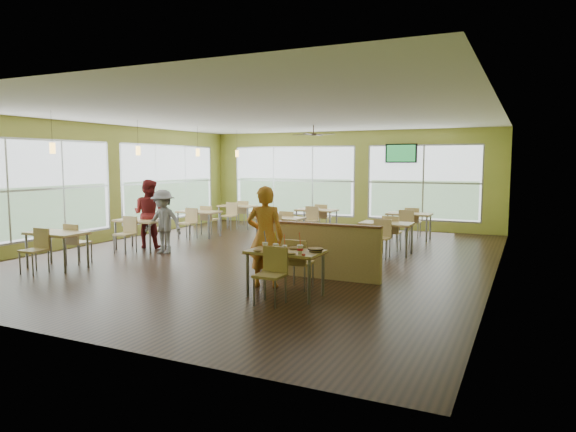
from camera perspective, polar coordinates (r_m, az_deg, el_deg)
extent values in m
plane|color=black|center=(11.96, -2.74, -4.46)|extent=(12.00, 12.00, 0.00)
plane|color=white|center=(11.80, -2.81, 11.00)|extent=(12.00, 12.00, 0.00)
cube|color=#AEB047|center=(17.29, 6.63, 4.07)|extent=(10.00, 0.04, 3.20)
cube|color=#AEB047|center=(7.08, -26.27, 0.76)|extent=(10.00, 0.04, 3.20)
cube|color=#AEB047|center=(14.79, -20.16, 3.42)|extent=(0.04, 12.00, 3.20)
cube|color=#AEB047|center=(10.41, 22.34, 2.41)|extent=(0.04, 12.00, 3.20)
cube|color=white|center=(13.45, -26.16, 2.64)|extent=(0.02, 4.50, 2.35)
cube|color=white|center=(17.02, -12.89, 3.68)|extent=(0.02, 4.50, 2.35)
cube|color=white|center=(18.02, 0.56, 3.95)|extent=(4.50, 0.02, 2.35)
cube|color=white|center=(16.65, 14.80, 3.58)|extent=(3.50, 0.02, 2.35)
cube|color=#B7BABC|center=(15.23, -18.58, -1.18)|extent=(0.04, 9.40, 0.05)
cube|color=#B7BABC|center=(17.27, 7.34, -0.10)|extent=(8.00, 0.04, 0.05)
cube|color=tan|center=(8.30, -0.29, -3.99)|extent=(1.20, 0.70, 0.04)
cube|color=brown|center=(8.31, -0.29, -4.16)|extent=(1.22, 0.71, 0.01)
cylinder|color=slate|center=(8.37, -4.51, -6.54)|extent=(0.05, 0.05, 0.71)
cylinder|color=slate|center=(7.90, 2.36, -7.28)|extent=(0.05, 0.05, 0.71)
cylinder|color=slate|center=(8.87, -2.64, -5.82)|extent=(0.05, 0.05, 0.71)
cylinder|color=slate|center=(8.43, 3.91, -6.45)|extent=(0.05, 0.05, 0.71)
cube|color=tan|center=(8.85, 1.26, -5.21)|extent=(0.42, 0.42, 0.04)
cube|color=tan|center=(8.98, 1.76, -3.62)|extent=(0.42, 0.04, 0.40)
cube|color=tan|center=(7.88, -2.02, -6.62)|extent=(0.42, 0.42, 0.04)
cube|color=tan|center=(7.67, -2.68, -5.29)|extent=(0.42, 0.04, 0.40)
cube|color=tan|center=(9.65, 3.44, -3.98)|extent=(2.40, 0.12, 1.00)
cube|color=brown|center=(9.58, 3.46, -0.91)|extent=(2.40, 0.14, 0.04)
cube|color=tan|center=(11.52, -24.33, -1.72)|extent=(1.20, 0.70, 0.04)
cube|color=brown|center=(11.52, -24.32, -1.84)|extent=(1.22, 0.71, 0.01)
cylinder|color=slate|center=(11.81, -27.03, -3.50)|extent=(0.05, 0.05, 0.71)
cylinder|color=slate|center=(10.98, -23.56, -4.02)|extent=(0.05, 0.05, 0.71)
cylinder|color=slate|center=(12.17, -24.87, -3.14)|extent=(0.05, 0.05, 0.71)
cylinder|color=slate|center=(11.36, -21.36, -3.61)|extent=(0.05, 0.05, 0.71)
cube|color=tan|center=(11.92, -22.26, -2.75)|extent=(0.42, 0.42, 0.04)
cube|color=tan|center=(12.01, -21.63, -1.60)|extent=(0.42, 0.04, 0.40)
cube|color=tan|center=(11.21, -26.41, -3.46)|extent=(0.42, 0.42, 0.04)
cube|color=tan|center=(11.07, -27.23, -2.46)|extent=(0.42, 0.04, 0.40)
cube|color=tan|center=(13.26, -16.10, -0.47)|extent=(1.20, 0.70, 0.04)
cube|color=brown|center=(13.26, -16.09, -0.58)|extent=(1.22, 0.71, 0.01)
cylinder|color=slate|center=(13.46, -18.59, -2.07)|extent=(0.05, 0.05, 0.71)
cylinder|color=slate|center=(12.74, -15.08, -2.40)|extent=(0.05, 0.05, 0.71)
cylinder|color=slate|center=(13.88, -16.94, -1.78)|extent=(0.05, 0.05, 0.71)
cylinder|color=slate|center=(13.18, -13.45, -2.08)|extent=(0.05, 0.05, 0.71)
cube|color=tan|center=(13.71, -14.54, -1.40)|extent=(0.42, 0.42, 0.04)
cube|color=tan|center=(13.83, -14.06, -0.41)|extent=(0.42, 0.04, 0.40)
cube|color=tan|center=(12.89, -17.67, -1.95)|extent=(0.42, 0.42, 0.04)
cube|color=tan|center=(12.73, -18.29, -1.08)|extent=(0.42, 0.04, 0.40)
cube|color=tan|center=(15.21, -9.87, 0.48)|extent=(1.20, 0.70, 0.04)
cube|color=brown|center=(15.22, -9.87, 0.39)|extent=(1.22, 0.71, 0.01)
cylinder|color=slate|center=(15.34, -12.12, -0.93)|extent=(0.05, 0.05, 0.71)
cylinder|color=slate|center=(14.71, -8.78, -1.16)|extent=(0.05, 0.05, 0.71)
cylinder|color=slate|center=(15.80, -10.85, -0.70)|extent=(0.05, 0.05, 0.71)
cylinder|color=slate|center=(15.19, -7.55, -0.91)|extent=(0.05, 0.05, 0.71)
cube|color=tan|center=(15.69, -8.70, -0.36)|extent=(0.42, 0.42, 0.04)
cube|color=tan|center=(15.83, -8.33, 0.50)|extent=(0.42, 0.04, 0.40)
cube|color=tan|center=(14.80, -11.08, -0.79)|extent=(0.42, 0.42, 0.04)
cube|color=tan|center=(14.62, -11.54, -0.01)|extent=(0.42, 0.04, 0.40)
cube|color=tan|center=(17.05, -5.62, 1.13)|extent=(1.20, 0.70, 0.04)
cube|color=brown|center=(17.05, -5.62, 1.04)|extent=(1.22, 0.71, 0.01)
cylinder|color=slate|center=(17.13, -7.65, -0.14)|extent=(0.05, 0.05, 0.71)
cylinder|color=slate|center=(16.57, -4.52, -0.31)|extent=(0.05, 0.05, 0.71)
cylinder|color=slate|center=(17.61, -6.63, 0.04)|extent=(0.05, 0.05, 0.71)
cylinder|color=slate|center=(17.07, -3.55, -0.12)|extent=(0.05, 0.05, 0.71)
cube|color=tan|center=(17.55, -4.69, 0.35)|extent=(0.42, 0.42, 0.04)
cube|color=tan|center=(17.69, -4.39, 1.12)|extent=(0.42, 0.04, 0.40)
cube|color=tan|center=(16.61, -6.58, 0.02)|extent=(0.42, 0.42, 0.04)
cube|color=tan|center=(16.43, -6.94, 0.72)|extent=(0.42, 0.04, 0.40)
cube|color=tan|center=(13.31, -0.86, -0.21)|extent=(1.20, 0.70, 0.04)
cube|color=brown|center=(13.31, -0.86, -0.32)|extent=(1.22, 0.71, 0.01)
cylinder|color=slate|center=(13.35, -3.49, -1.83)|extent=(0.05, 0.05, 0.71)
cylinder|color=slate|center=(12.87, 0.73, -2.11)|extent=(0.05, 0.05, 0.71)
cylinder|color=slate|center=(13.85, -2.33, -1.53)|extent=(0.05, 0.05, 0.71)
cylinder|color=slate|center=(13.39, 1.77, -1.79)|extent=(0.05, 0.05, 0.71)
cube|color=tan|center=(13.83, 0.15, -1.14)|extent=(0.42, 0.42, 0.04)
cube|color=tan|center=(13.98, 0.48, -0.16)|extent=(0.42, 0.04, 0.40)
cube|color=tan|center=(12.85, -1.94, -1.69)|extent=(0.42, 0.42, 0.04)
cube|color=tan|center=(12.66, -2.33, -0.81)|extent=(0.42, 0.04, 0.40)
cube|color=tan|center=(15.58, 3.19, 0.69)|extent=(1.20, 0.70, 0.04)
cube|color=brown|center=(15.58, 3.19, 0.60)|extent=(1.22, 0.71, 0.01)
cylinder|color=slate|center=(15.57, 0.94, -0.70)|extent=(0.05, 0.05, 0.71)
cylinder|color=slate|center=(15.16, 4.66, -0.90)|extent=(0.05, 0.05, 0.71)
cylinder|color=slate|center=(16.09, 1.79, -0.48)|extent=(0.05, 0.05, 0.71)
cylinder|color=slate|center=(15.70, 5.41, -0.67)|extent=(0.05, 0.05, 0.71)
cube|color=tan|center=(16.12, 3.92, -0.14)|extent=(0.42, 0.42, 0.04)
cube|color=tan|center=(16.27, 4.17, 0.69)|extent=(0.42, 0.04, 0.40)
cube|color=tan|center=(15.10, 2.40, -0.55)|extent=(0.42, 0.42, 0.04)
cube|color=tan|center=(14.91, 2.12, 0.22)|extent=(0.42, 0.04, 0.40)
cube|color=tan|center=(12.34, 10.89, -0.81)|extent=(1.20, 0.70, 0.04)
cube|color=brown|center=(12.34, 10.89, -0.93)|extent=(1.22, 0.71, 0.01)
cylinder|color=slate|center=(12.26, 8.07, -2.58)|extent=(0.05, 0.05, 0.71)
cylinder|color=slate|center=(11.99, 13.01, -2.86)|extent=(0.05, 0.05, 0.71)
cylinder|color=slate|center=(12.81, 8.84, -2.22)|extent=(0.05, 0.05, 0.71)
cylinder|color=slate|center=(12.55, 13.58, -2.48)|extent=(0.05, 0.05, 0.71)
cube|color=tan|center=(12.91, 11.48, -1.78)|extent=(0.42, 0.42, 0.04)
cube|color=tan|center=(13.06, 11.70, -0.72)|extent=(0.42, 0.04, 0.40)
cube|color=tan|center=(11.85, 10.20, -2.44)|extent=(0.42, 0.42, 0.04)
cube|color=tan|center=(11.64, 9.98, -1.50)|extent=(0.42, 0.04, 0.40)
cube|color=tan|center=(14.76, 13.31, 0.24)|extent=(1.20, 0.70, 0.04)
cube|color=brown|center=(14.77, 13.31, 0.14)|extent=(1.22, 0.71, 0.01)
cylinder|color=slate|center=(14.65, 10.98, -1.23)|extent=(0.05, 0.05, 0.71)
cylinder|color=slate|center=(14.42, 15.14, -1.44)|extent=(0.05, 0.05, 0.71)
cylinder|color=slate|center=(15.20, 11.52, -0.98)|extent=(0.05, 0.05, 0.71)
cylinder|color=slate|center=(14.99, 15.53, -1.18)|extent=(0.05, 0.05, 0.71)
cube|color=tan|center=(15.33, 13.72, -0.62)|extent=(0.42, 0.42, 0.04)
cube|color=tan|center=(15.49, 13.88, 0.27)|extent=(0.42, 0.04, 0.40)
cube|color=tan|center=(14.26, 12.83, -1.08)|extent=(0.42, 0.42, 0.04)
cube|color=tan|center=(14.05, 12.68, -0.28)|extent=(0.42, 0.04, 0.40)
cylinder|color=#2D2119|center=(11.45, -24.79, 8.86)|extent=(0.01, 0.01, 0.70)
cylinder|color=gold|center=(11.43, -24.70, 6.86)|extent=(0.11, 0.11, 0.22)
cylinder|color=#2D2119|center=(13.20, -16.36, 8.71)|extent=(0.01, 0.01, 0.70)
cylinder|color=gold|center=(13.18, -16.31, 6.98)|extent=(0.11, 0.11, 0.22)
cylinder|color=#2D2119|center=(15.16, -10.02, 8.48)|extent=(0.01, 0.01, 0.70)
cylinder|color=gold|center=(15.15, -9.99, 6.97)|extent=(0.11, 0.11, 0.22)
cylinder|color=#2D2119|center=(17.00, -5.69, 8.26)|extent=(0.01, 0.01, 0.70)
cylinder|color=gold|center=(16.99, -5.68, 6.91)|extent=(0.11, 0.11, 0.22)
cylinder|color=#2D2119|center=(14.50, 2.85, 9.59)|extent=(0.03, 0.03, 0.24)
cylinder|color=#2D2119|center=(14.50, 2.85, 9.04)|extent=(0.16, 0.16, 0.06)
cube|color=#2D2119|center=(14.37, 4.16, 9.06)|extent=(0.55, 0.10, 0.01)
cube|color=#2D2119|center=(14.82, 3.37, 8.97)|extent=(0.10, 0.55, 0.01)
cube|color=#2D2119|center=(14.63, 1.57, 9.01)|extent=(0.55, 0.10, 0.01)
cube|color=#2D2119|center=(14.17, 2.30, 9.11)|extent=(0.10, 0.55, 0.01)
cube|color=black|center=(16.70, 12.46, 6.82)|extent=(1.00, 0.06, 0.60)
cube|color=#217D3C|center=(16.67, 12.43, 6.82)|extent=(0.90, 0.01, 0.52)
imported|color=#CF5117|center=(8.89, -2.56, -2.31)|extent=(0.75, 0.60, 1.77)
imported|color=maroon|center=(13.50, -15.20, 0.25)|extent=(0.94, 0.78, 1.74)
imported|color=slate|center=(12.58, -13.69, -0.61)|extent=(1.02, 0.64, 1.52)
cone|color=white|center=(8.33, -2.55, -3.41)|extent=(0.09, 0.09, 0.12)
cylinder|color=red|center=(8.33, -2.55, -3.39)|extent=(0.08, 0.08, 0.04)
cylinder|color=white|center=(8.32, -2.55, -2.96)|extent=(0.09, 0.09, 0.01)
cylinder|color=blue|center=(8.30, -2.55, -2.25)|extent=(0.02, 0.06, 0.22)
cone|color=white|center=(8.15, -1.36, -3.59)|extent=(0.09, 0.09, 0.13)
cylinder|color=red|center=(8.15, -1.36, -3.57)|extent=(0.09, 0.09, 0.04)
cylinder|color=white|center=(8.14, -1.36, -3.11)|extent=(0.10, 0.10, 0.01)
cylinder|color=yellow|center=(8.12, -1.36, -2.35)|extent=(0.02, 0.06, 0.23)
cone|color=white|center=(8.12, -0.38, -3.69)|extent=(0.08, 0.08, 0.11)
cylinder|color=red|center=(8.11, -0.38, -3.67)|extent=(0.08, 0.08, 0.03)
cylinder|color=white|center=(8.11, -0.38, -3.27)|extent=(0.09, 0.09, 0.01)
cylinder|color=#EC422A|center=(8.09, -0.38, -2.61)|extent=(0.02, 0.05, 0.20)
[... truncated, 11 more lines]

